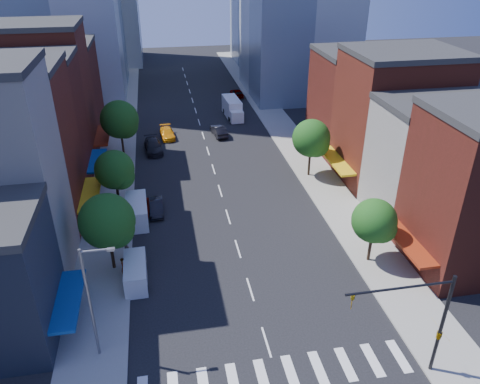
{
  "coord_description": "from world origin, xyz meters",
  "views": [
    {
      "loc": [
        -6.41,
        -24.31,
        26.13
      ],
      "look_at": [
        0.6,
        14.17,
        5.0
      ],
      "focal_mm": 35.0,
      "sensor_mm": 36.0,
      "label": 1
    }
  ],
  "objects_px": {
    "traffic_car_far": "(237,93)",
    "box_truck": "(232,109)",
    "parked_car_second": "(156,207)",
    "cargo_van_far": "(137,212)",
    "parked_car_rear": "(153,146)",
    "taxi": "(167,133)",
    "parked_car_third": "(137,212)",
    "cargo_van_near": "(136,273)",
    "parked_car_front": "(136,275)",
    "traffic_car_oncoming": "(219,131)",
    "pedestrian_far": "(125,248)",
    "pedestrian_near": "(124,267)"
  },
  "relations": [
    {
      "from": "traffic_car_oncoming",
      "to": "parked_car_second",
      "type": "bearing_deg",
      "value": 57.21
    },
    {
      "from": "taxi",
      "to": "traffic_car_far",
      "type": "distance_m",
      "value": 23.13
    },
    {
      "from": "traffic_car_oncoming",
      "to": "traffic_car_far",
      "type": "xyz_separation_m",
      "value": [
        6.1,
        19.08,
        -0.03
      ]
    },
    {
      "from": "parked_car_rear",
      "to": "pedestrian_near",
      "type": "distance_m",
      "value": 27.85
    },
    {
      "from": "cargo_van_far",
      "to": "parked_car_third",
      "type": "bearing_deg",
      "value": 88.51
    },
    {
      "from": "parked_car_second",
      "to": "traffic_car_far",
      "type": "distance_m",
      "value": 43.42
    },
    {
      "from": "cargo_van_far",
      "to": "taxi",
      "type": "distance_m",
      "value": 23.68
    },
    {
      "from": "cargo_van_near",
      "to": "pedestrian_far",
      "type": "distance_m",
      "value": 4.16
    },
    {
      "from": "parked_car_rear",
      "to": "traffic_car_far",
      "type": "height_order",
      "value": "parked_car_rear"
    },
    {
      "from": "parked_car_third",
      "to": "cargo_van_near",
      "type": "distance_m",
      "value": 10.71
    },
    {
      "from": "parked_car_third",
      "to": "pedestrian_far",
      "type": "xyz_separation_m",
      "value": [
        -1.0,
        -6.66,
        0.21
      ]
    },
    {
      "from": "parked_car_front",
      "to": "pedestrian_far",
      "type": "relative_size",
      "value": 2.38
    },
    {
      "from": "parked_car_front",
      "to": "pedestrian_near",
      "type": "bearing_deg",
      "value": 147.16
    },
    {
      "from": "pedestrian_far",
      "to": "traffic_car_oncoming",
      "type": "bearing_deg",
      "value": 160.22
    },
    {
      "from": "parked_car_rear",
      "to": "taxi",
      "type": "distance_m",
      "value": 5.36
    },
    {
      "from": "box_truck",
      "to": "parked_car_rear",
      "type": "bearing_deg",
      "value": -140.02
    },
    {
      "from": "cargo_van_near",
      "to": "box_truck",
      "type": "distance_m",
      "value": 43.84
    },
    {
      "from": "parked_car_front",
      "to": "parked_car_rear",
      "type": "relative_size",
      "value": 0.72
    },
    {
      "from": "traffic_car_oncoming",
      "to": "box_truck",
      "type": "relative_size",
      "value": 0.63
    },
    {
      "from": "parked_car_third",
      "to": "box_truck",
      "type": "height_order",
      "value": "box_truck"
    },
    {
      "from": "parked_car_rear",
      "to": "cargo_van_far",
      "type": "relative_size",
      "value": 1.01
    },
    {
      "from": "parked_car_front",
      "to": "cargo_van_far",
      "type": "distance_m",
      "value": 10.04
    },
    {
      "from": "parked_car_rear",
      "to": "cargo_van_far",
      "type": "bearing_deg",
      "value": -102.45
    },
    {
      "from": "parked_car_front",
      "to": "pedestrian_far",
      "type": "height_order",
      "value": "pedestrian_far"
    },
    {
      "from": "parked_car_second",
      "to": "taxi",
      "type": "bearing_deg",
      "value": 83.26
    },
    {
      "from": "parked_car_second",
      "to": "pedestrian_near",
      "type": "height_order",
      "value": "pedestrian_near"
    },
    {
      "from": "parked_car_second",
      "to": "pedestrian_far",
      "type": "xyz_separation_m",
      "value": [
        -3.0,
        -7.62,
        0.31
      ]
    },
    {
      "from": "parked_car_rear",
      "to": "traffic_car_far",
      "type": "relative_size",
      "value": 1.25
    },
    {
      "from": "parked_car_rear",
      "to": "traffic_car_oncoming",
      "type": "relative_size",
      "value": 1.16
    },
    {
      "from": "cargo_van_far",
      "to": "traffic_car_far",
      "type": "relative_size",
      "value": 1.24
    },
    {
      "from": "traffic_car_far",
      "to": "box_truck",
      "type": "distance_m",
      "value": 11.3
    },
    {
      "from": "parked_car_third",
      "to": "parked_car_second",
      "type": "bearing_deg",
      "value": 32.48
    },
    {
      "from": "parked_car_second",
      "to": "cargo_van_far",
      "type": "bearing_deg",
      "value": -144.49
    },
    {
      "from": "parked_car_third",
      "to": "cargo_van_near",
      "type": "xyz_separation_m",
      "value": [
        0.0,
        -10.7,
        0.21
      ]
    },
    {
      "from": "traffic_car_oncoming",
      "to": "box_truck",
      "type": "height_order",
      "value": "box_truck"
    },
    {
      "from": "cargo_van_far",
      "to": "pedestrian_near",
      "type": "bearing_deg",
      "value": -98.25
    },
    {
      "from": "parked_car_rear",
      "to": "taxi",
      "type": "bearing_deg",
      "value": 60.09
    },
    {
      "from": "parked_car_front",
      "to": "cargo_van_near",
      "type": "distance_m",
      "value": 0.34
    },
    {
      "from": "cargo_van_near",
      "to": "taxi",
      "type": "bearing_deg",
      "value": 81.51
    },
    {
      "from": "taxi",
      "to": "cargo_van_near",
      "type": "bearing_deg",
      "value": -102.0
    },
    {
      "from": "parked_car_front",
      "to": "traffic_car_far",
      "type": "relative_size",
      "value": 0.9
    },
    {
      "from": "parked_car_front",
      "to": "parked_car_third",
      "type": "xyz_separation_m",
      "value": [
        0.0,
        10.56,
        0.1
      ]
    },
    {
      "from": "box_truck",
      "to": "taxi",
      "type": "bearing_deg",
      "value": -148.99
    },
    {
      "from": "cargo_van_far",
      "to": "traffic_car_oncoming",
      "type": "bearing_deg",
      "value": 60.47
    },
    {
      "from": "parked_car_second",
      "to": "parked_car_rear",
      "type": "relative_size",
      "value": 0.75
    },
    {
      "from": "parked_car_second",
      "to": "traffic_car_oncoming",
      "type": "xyz_separation_m",
      "value": [
        9.84,
        21.31,
        0.1
      ]
    },
    {
      "from": "cargo_van_far",
      "to": "pedestrian_far",
      "type": "distance_m",
      "value": 6.22
    },
    {
      "from": "traffic_car_oncoming",
      "to": "pedestrian_far",
      "type": "distance_m",
      "value": 31.66
    },
    {
      "from": "parked_car_third",
      "to": "box_truck",
      "type": "bearing_deg",
      "value": 70.13
    },
    {
      "from": "cargo_van_far",
      "to": "pedestrian_far",
      "type": "bearing_deg",
      "value": -101.37
    }
  ]
}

